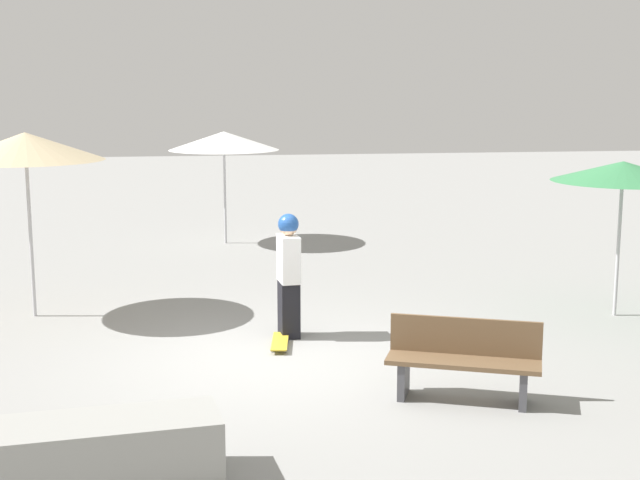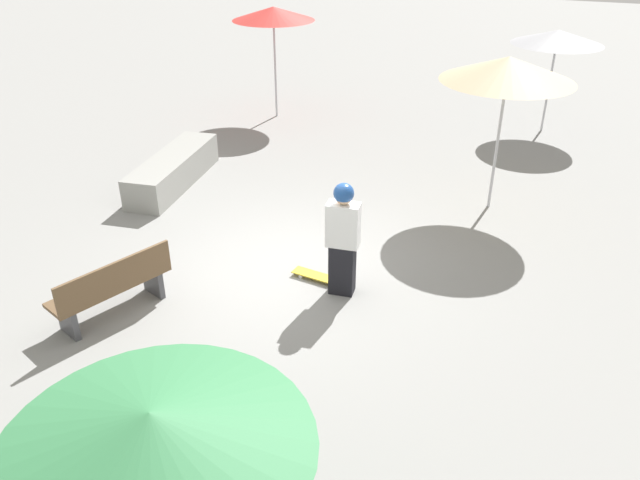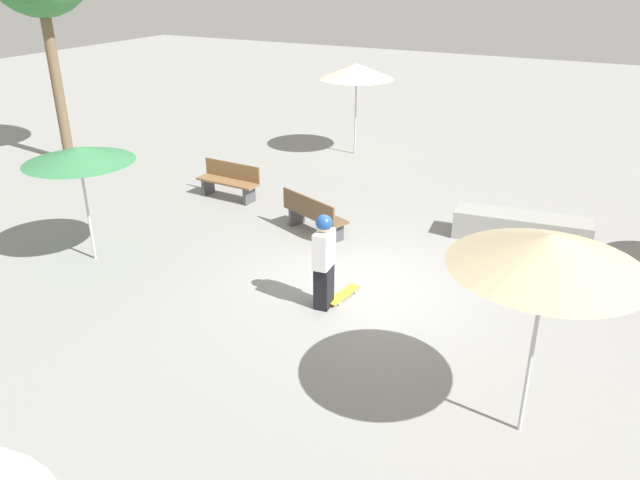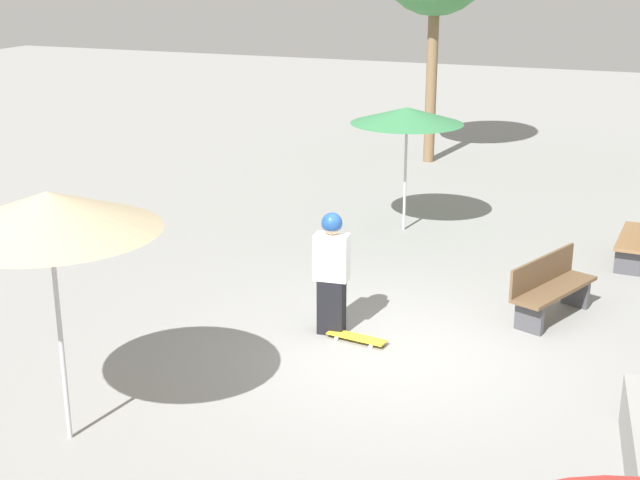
{
  "view_description": "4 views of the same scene",
  "coord_description": "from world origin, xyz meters",
  "px_view_note": "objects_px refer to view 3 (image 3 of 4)",
  "views": [
    {
      "loc": [
        -0.94,
        -10.29,
        3.32
      ],
      "look_at": [
        0.66,
        0.89,
        1.3
      ],
      "focal_mm": 50.0,
      "sensor_mm": 36.0,
      "label": 1
    },
    {
      "loc": [
        7.16,
        3.26,
        4.84
      ],
      "look_at": [
        0.35,
        0.69,
        0.81
      ],
      "focal_mm": 35.0,
      "sensor_mm": 36.0,
      "label": 2
    },
    {
      "loc": [
        -3.83,
        9.01,
        5.27
      ],
      "look_at": [
        0.17,
        1.29,
        1.35
      ],
      "focal_mm": 35.0,
      "sensor_mm": 36.0,
      "label": 3
    },
    {
      "loc": [
        -9.82,
        -2.84,
        4.75
      ],
      "look_at": [
        -0.05,
        1.02,
        1.36
      ],
      "focal_mm": 50.0,
      "sensor_mm": 36.0,
      "label": 4
    }
  ],
  "objects_px": {
    "skater_main": "(324,258)",
    "concrete_ledge": "(521,228)",
    "shade_umbrella_tan": "(549,251)",
    "shade_umbrella_cream": "(356,71)",
    "skateboard": "(343,295)",
    "shade_umbrella_green": "(78,155)",
    "bench_near": "(229,181)",
    "bench_far": "(313,215)"
  },
  "relations": [
    {
      "from": "skater_main",
      "to": "concrete_ledge",
      "type": "xyz_separation_m",
      "value": [
        -2.37,
        -4.19,
        -0.6
      ]
    },
    {
      "from": "bench_far",
      "to": "concrete_ledge",
      "type": "bearing_deg",
      "value": 43.97
    },
    {
      "from": "skateboard",
      "to": "shade_umbrella_cream",
      "type": "relative_size",
      "value": 0.31
    },
    {
      "from": "skateboard",
      "to": "shade_umbrella_green",
      "type": "distance_m",
      "value": 5.37
    },
    {
      "from": "skater_main",
      "to": "shade_umbrella_cream",
      "type": "relative_size",
      "value": 0.63
    },
    {
      "from": "skater_main",
      "to": "shade_umbrella_cream",
      "type": "xyz_separation_m",
      "value": [
        3.28,
        -8.42,
        1.51
      ]
    },
    {
      "from": "shade_umbrella_tan",
      "to": "shade_umbrella_cream",
      "type": "bearing_deg",
      "value": -55.83
    },
    {
      "from": "bench_near",
      "to": "shade_umbrella_tan",
      "type": "height_order",
      "value": "shade_umbrella_tan"
    },
    {
      "from": "bench_near",
      "to": "bench_far",
      "type": "bearing_deg",
      "value": 163.8
    },
    {
      "from": "skateboard",
      "to": "shade_umbrella_tan",
      "type": "distance_m",
      "value": 4.53
    },
    {
      "from": "skater_main",
      "to": "bench_far",
      "type": "distance_m",
      "value": 3.06
    },
    {
      "from": "skateboard",
      "to": "concrete_ledge",
      "type": "relative_size",
      "value": 0.3
    },
    {
      "from": "skater_main",
      "to": "shade_umbrella_cream",
      "type": "height_order",
      "value": "shade_umbrella_cream"
    },
    {
      "from": "bench_far",
      "to": "shade_umbrella_cream",
      "type": "xyz_separation_m",
      "value": [
        1.71,
        -5.83,
        1.97
      ]
    },
    {
      "from": "bench_near",
      "to": "shade_umbrella_green",
      "type": "xyz_separation_m",
      "value": [
        0.37,
        3.99,
        1.65
      ]
    },
    {
      "from": "skater_main",
      "to": "shade_umbrella_tan",
      "type": "relative_size",
      "value": 0.62
    },
    {
      "from": "skater_main",
      "to": "shade_umbrella_green",
      "type": "relative_size",
      "value": 0.74
    },
    {
      "from": "bench_near",
      "to": "concrete_ledge",
      "type": "bearing_deg",
      "value": -171.63
    },
    {
      "from": "skateboard",
      "to": "bench_near",
      "type": "relative_size",
      "value": 0.51
    },
    {
      "from": "skater_main",
      "to": "concrete_ledge",
      "type": "bearing_deg",
      "value": -34.83
    },
    {
      "from": "skater_main",
      "to": "shade_umbrella_tan",
      "type": "bearing_deg",
      "value": -119.32
    },
    {
      "from": "concrete_ledge",
      "to": "bench_far",
      "type": "relative_size",
      "value": 1.67
    },
    {
      "from": "concrete_ledge",
      "to": "shade_umbrella_tan",
      "type": "height_order",
      "value": "shade_umbrella_tan"
    },
    {
      "from": "concrete_ledge",
      "to": "shade_umbrella_cream",
      "type": "xyz_separation_m",
      "value": [
        5.64,
        -4.23,
        2.11
      ]
    },
    {
      "from": "skater_main",
      "to": "skateboard",
      "type": "bearing_deg",
      "value": -26.89
    },
    {
      "from": "skateboard",
      "to": "shade_umbrella_tan",
      "type": "bearing_deg",
      "value": -112.36
    },
    {
      "from": "shade_umbrella_green",
      "to": "shade_umbrella_tan",
      "type": "distance_m",
      "value": 8.33
    },
    {
      "from": "shade_umbrella_cream",
      "to": "shade_umbrella_tan",
      "type": "height_order",
      "value": "shade_umbrella_tan"
    },
    {
      "from": "concrete_ledge",
      "to": "skateboard",
      "type": "bearing_deg",
      "value": 59.72
    },
    {
      "from": "bench_near",
      "to": "bench_far",
      "type": "relative_size",
      "value": 0.98
    },
    {
      "from": "skater_main",
      "to": "concrete_ledge",
      "type": "height_order",
      "value": "skater_main"
    },
    {
      "from": "concrete_ledge",
      "to": "bench_near",
      "type": "distance_m",
      "value": 6.78
    },
    {
      "from": "bench_near",
      "to": "shade_umbrella_green",
      "type": "distance_m",
      "value": 4.33
    },
    {
      "from": "skateboard",
      "to": "shade_umbrella_tan",
      "type": "relative_size",
      "value": 0.31
    },
    {
      "from": "skateboard",
      "to": "concrete_ledge",
      "type": "height_order",
      "value": "concrete_ledge"
    },
    {
      "from": "skateboard",
      "to": "bench_near",
      "type": "xyz_separation_m",
      "value": [
        4.54,
        -3.17,
        0.37
      ]
    },
    {
      "from": "concrete_ledge",
      "to": "shade_umbrella_green",
      "type": "distance_m",
      "value": 8.66
    },
    {
      "from": "bench_near",
      "to": "bench_far",
      "type": "distance_m",
      "value": 2.98
    },
    {
      "from": "skateboard",
      "to": "skater_main",
      "type": "bearing_deg",
      "value": 166.57
    },
    {
      "from": "skater_main",
      "to": "bench_far",
      "type": "relative_size",
      "value": 0.99
    },
    {
      "from": "concrete_ledge",
      "to": "bench_far",
      "type": "distance_m",
      "value": 4.25
    },
    {
      "from": "bench_far",
      "to": "shade_umbrella_green",
      "type": "distance_m",
      "value": 4.67
    }
  ]
}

